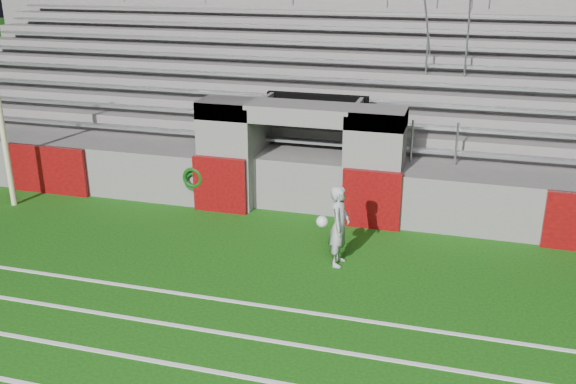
% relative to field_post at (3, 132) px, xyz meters
% --- Properties ---
extents(ground, '(90.00, 90.00, 0.00)m').
position_rel_field_post_xyz_m(ground, '(6.86, -1.98, -1.84)').
color(ground, '#13490C').
rests_on(ground, ground).
extents(field_post, '(0.13, 0.13, 3.68)m').
position_rel_field_post_xyz_m(field_post, '(0.00, 0.00, 0.00)').
color(field_post, beige).
rests_on(field_post, ground).
extents(stadium_structure, '(26.00, 8.48, 5.42)m').
position_rel_field_post_xyz_m(stadium_structure, '(6.86, 5.99, -0.35)').
color(stadium_structure, '#605D5B').
rests_on(stadium_structure, ground).
extents(goalkeeper_with_ball, '(0.60, 0.69, 1.63)m').
position_rel_field_post_xyz_m(goalkeeper_with_ball, '(8.33, -1.00, -1.02)').
color(goalkeeper_with_ball, '#A0A4A9').
rests_on(goalkeeper_with_ball, ground).
extents(hose_coil, '(0.51, 0.14, 0.62)m').
position_rel_field_post_xyz_m(hose_coil, '(4.40, 0.95, -1.09)').
color(hose_coil, '#0B3910').
rests_on(hose_coil, ground).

